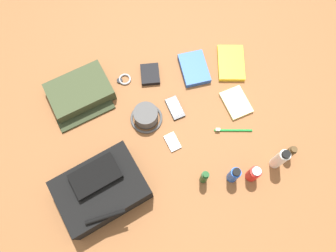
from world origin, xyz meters
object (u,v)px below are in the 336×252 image
object	(u,v)px
toothbrush	(231,130)
media_player	(173,142)
wristwatch	(124,79)
paperback_novel	(231,63)
wallet	(150,74)
bucket_hat	(146,116)
travel_guidebook	(194,69)
deodorant_spray	(234,175)
sunscreen_spray	(254,174)
cell_phone	(175,108)
backpack	(101,189)
toothpaste_tube	(280,159)
toiletry_pouch	(80,93)
cologne_bottle	(290,152)
shampoo_bottle	(204,177)
notepad	(236,103)

from	to	relation	value
toothbrush	media_player	bearing A→B (deg)	-5.93
media_player	wristwatch	size ratio (longest dim) A/B	1.28
paperback_novel	wallet	xyz separation A→B (m)	(0.41, -0.06, 0.00)
bucket_hat	travel_guidebook	bearing A→B (deg)	-148.97
media_player	deodorant_spray	bearing A→B (deg)	130.03
sunscreen_spray	wristwatch	size ratio (longest dim) A/B	1.59
cell_phone	media_player	bearing A→B (deg)	69.08
backpack	travel_guidebook	bearing A→B (deg)	-141.62
toothbrush	sunscreen_spray	bearing A→B (deg)	91.76
toothpaste_tube	wallet	xyz separation A→B (m)	(0.41, -0.60, -0.07)
deodorant_spray	toothbrush	xyz separation A→B (m)	(-0.08, -0.21, -0.05)
toiletry_pouch	backpack	bearing A→B (deg)	89.19
cologne_bottle	toothpaste_tube	xyz separation A→B (m)	(0.07, 0.02, 0.03)
toiletry_pouch	shampoo_bottle	bearing A→B (deg)	127.13
cell_phone	sunscreen_spray	bearing A→B (deg)	118.25
cologne_bottle	wristwatch	distance (m)	0.85
deodorant_spray	shampoo_bottle	size ratio (longest dim) A/B	1.06
wristwatch	paperback_novel	bearing A→B (deg)	172.06
toothbrush	wallet	size ratio (longest dim) A/B	1.56
backpack	toothpaste_tube	distance (m)	0.77
backpack	notepad	bearing A→B (deg)	-162.62
cologne_bottle	deodorant_spray	size ratio (longest dim) A/B	0.84
shampoo_bottle	cell_phone	bearing A→B (deg)	-87.75
deodorant_spray	wallet	distance (m)	0.63
wristwatch	wallet	bearing A→B (deg)	173.70
bucket_hat	notepad	world-z (taller)	bucket_hat
toothpaste_tube	shampoo_bottle	world-z (taller)	toothpaste_tube
bucket_hat	wristwatch	world-z (taller)	bucket_hat
bucket_hat	toothpaste_tube	world-z (taller)	toothpaste_tube
travel_guidebook	wallet	bearing A→B (deg)	-9.36
deodorant_spray	cell_phone	world-z (taller)	deodorant_spray
deodorant_spray	shampoo_bottle	distance (m)	0.13
cologne_bottle	deodorant_spray	xyz separation A→B (m)	(0.28, 0.02, 0.01)
sunscreen_spray	toothbrush	size ratio (longest dim) A/B	0.66
media_player	toothbrush	bearing A→B (deg)	174.07
cell_phone	toothbrush	size ratio (longest dim) A/B	0.70
toothpaste_tube	notepad	size ratio (longest dim) A/B	1.12
notepad	shampoo_bottle	bearing A→B (deg)	41.77
cologne_bottle	wallet	size ratio (longest dim) A/B	0.96
bucket_hat	media_player	size ratio (longest dim) A/B	1.67
paperback_novel	toothbrush	size ratio (longest dim) A/B	1.31
bucket_hat	travel_guidebook	size ratio (longest dim) A/B	0.82
cologne_bottle	notepad	bearing A→B (deg)	-68.07
shampoo_bottle	cologne_bottle	bearing A→B (deg)	178.65
toothpaste_tube	media_player	size ratio (longest dim) A/B	1.84
backpack	notepad	world-z (taller)	backpack
deodorant_spray	toiletry_pouch	bearing A→B (deg)	-47.15
toiletry_pouch	paperback_novel	xyz separation A→B (m)	(-0.75, 0.05, -0.02)
shampoo_bottle	paperback_novel	xyz separation A→B (m)	(-0.33, -0.51, -0.05)
cell_phone	toothbrush	bearing A→B (deg)	139.16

